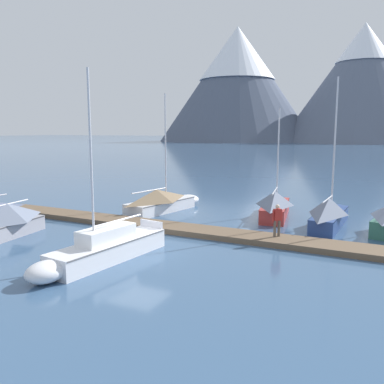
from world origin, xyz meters
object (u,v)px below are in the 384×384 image
at_px(sailboat_mid_dock_port, 163,200).
at_px(sailboat_far_berth, 275,204).
at_px(person_on_dock, 277,218).
at_px(sailboat_second_berth, 2,222).
at_px(sailboat_mid_dock_starboard, 101,249).
at_px(sailboat_outer_slip, 330,212).

bearing_deg(sailboat_mid_dock_port, sailboat_far_berth, 11.54).
bearing_deg(person_on_dock, sailboat_far_berth, 104.83).
relative_size(sailboat_second_berth, sailboat_mid_dock_starboard, 1.05).
distance_m(sailboat_mid_dock_starboard, sailboat_outer_slip, 14.04).
relative_size(sailboat_far_berth, sailboat_outer_slip, 0.82).
relative_size(sailboat_outer_slip, person_on_dock, 5.23).
bearing_deg(sailboat_far_berth, sailboat_mid_dock_port, -168.46).
bearing_deg(sailboat_second_berth, sailboat_mid_dock_starboard, -7.65).
relative_size(sailboat_second_berth, sailboat_outer_slip, 0.98).
xyz_separation_m(sailboat_mid_dock_starboard, sailboat_outer_slip, (8.17, 11.42, 0.29)).
xyz_separation_m(sailboat_mid_dock_port, sailboat_far_berth, (7.80, 1.59, 0.09)).
height_order(sailboat_mid_dock_port, person_on_dock, sailboat_mid_dock_port).
bearing_deg(person_on_dock, sailboat_second_berth, -157.53).
height_order(sailboat_far_berth, sailboat_outer_slip, sailboat_outer_slip).
distance_m(sailboat_second_berth, sailboat_mid_dock_starboard, 7.52).
bearing_deg(sailboat_second_berth, sailboat_outer_slip, 33.71).
xyz_separation_m(sailboat_second_berth, sailboat_outer_slip, (15.61, 10.42, 0.01)).
bearing_deg(sailboat_far_berth, sailboat_second_berth, -135.41).
relative_size(sailboat_far_berth, person_on_dock, 4.26).
bearing_deg(sailboat_mid_dock_starboard, person_on_dock, 47.20).
height_order(sailboat_far_berth, person_on_dock, sailboat_far_berth).
height_order(sailboat_mid_dock_starboard, sailboat_outer_slip, sailboat_outer_slip).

